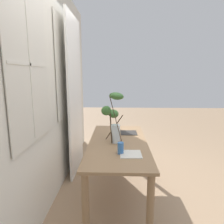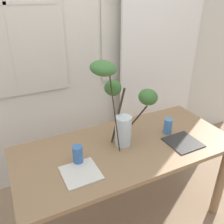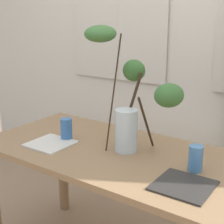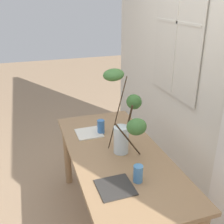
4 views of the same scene
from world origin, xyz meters
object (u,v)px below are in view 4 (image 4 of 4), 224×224
object	(u,v)px
dining_table	(117,166)
drinking_glass_blue_right	(138,174)
vase_with_branches	(125,117)
plate_square_left	(89,133)
plate_square_right	(115,187)
drinking_glass_blue_left	(101,127)

from	to	relation	value
dining_table	drinking_glass_blue_right	xyz separation A→B (m)	(0.38, 0.01, 0.18)
vase_with_branches	drinking_glass_blue_right	size ratio (longest dim) A/B	5.35
vase_with_branches	plate_square_left	size ratio (longest dim) A/B	2.91
plate_square_right	drinking_glass_blue_right	bearing A→B (deg)	96.08
vase_with_branches	drinking_glass_blue_left	world-z (taller)	vase_with_branches
dining_table	plate_square_right	world-z (taller)	plate_square_right
drinking_glass_blue_right	plate_square_left	size ratio (longest dim) A/B	0.54
drinking_glass_blue_right	plate_square_right	distance (m)	0.18
drinking_glass_blue_left	plate_square_right	xyz separation A→B (m)	(0.76, -0.12, -0.06)
dining_table	plate_square_right	bearing A→B (deg)	-21.12
dining_table	plate_square_left	world-z (taller)	plate_square_left
dining_table	drinking_glass_blue_right	size ratio (longest dim) A/B	13.06
plate_square_left	dining_table	bearing A→B (deg)	18.84
drinking_glass_blue_left	plate_square_left	world-z (taller)	drinking_glass_blue_left
vase_with_branches	drinking_glass_blue_right	bearing A→B (deg)	-6.40
drinking_glass_blue_left	drinking_glass_blue_right	distance (m)	0.75
drinking_glass_blue_left	drinking_glass_blue_right	world-z (taller)	drinking_glass_blue_left
drinking_glass_blue_right	plate_square_right	size ratio (longest dim) A/B	0.53
drinking_glass_blue_left	plate_square_right	world-z (taller)	drinking_glass_blue_left
drinking_glass_blue_right	plate_square_right	world-z (taller)	drinking_glass_blue_right
plate_square_right	vase_with_branches	bearing A→B (deg)	152.17
drinking_glass_blue_left	drinking_glass_blue_right	size ratio (longest dim) A/B	1.03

